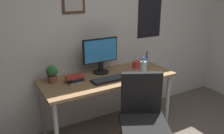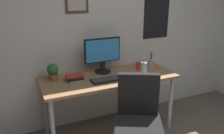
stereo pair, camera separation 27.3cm
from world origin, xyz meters
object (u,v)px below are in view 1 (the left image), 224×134
object	(u,v)px
keyboard	(110,79)
water_bottle	(143,69)
pen_cup	(146,61)
computer_mouse	(131,74)
coffee_mug_near	(136,65)
book_stack_left	(75,79)
office_chair	(143,115)
potted_plant	(52,73)
monitor	(100,54)

from	to	relation	value
keyboard	water_bottle	size ratio (longest dim) A/B	1.70
keyboard	pen_cup	bearing A→B (deg)	18.33
computer_mouse	water_bottle	size ratio (longest dim) A/B	0.44
coffee_mug_near	book_stack_left	bearing A→B (deg)	-176.86
office_chair	water_bottle	world-z (taller)	water_bottle
computer_mouse	potted_plant	size ratio (longest dim) A/B	0.56
pen_cup	water_bottle	bearing A→B (deg)	-132.33
keyboard	book_stack_left	xyz separation A→B (m)	(-0.36, 0.15, 0.02)
office_chair	water_bottle	distance (m)	0.59
potted_plant	book_stack_left	bearing A→B (deg)	-29.03
office_chair	coffee_mug_near	bearing A→B (deg)	59.86
potted_plant	computer_mouse	bearing A→B (deg)	-17.54
monitor	water_bottle	size ratio (longest dim) A/B	1.82
pen_cup	keyboard	bearing A→B (deg)	-161.67
monitor	coffee_mug_near	world-z (taller)	monitor
computer_mouse	coffee_mug_near	world-z (taller)	coffee_mug_near
monitor	pen_cup	world-z (taller)	monitor
keyboard	coffee_mug_near	distance (m)	0.55
potted_plant	pen_cup	size ratio (longest dim) A/B	0.98
water_bottle	potted_plant	distance (m)	1.05
pen_cup	monitor	bearing A→B (deg)	176.00
water_bottle	coffee_mug_near	world-z (taller)	water_bottle
monitor	keyboard	distance (m)	0.36
water_bottle	monitor	bearing A→B (deg)	130.89
office_chair	computer_mouse	distance (m)	0.61
coffee_mug_near	book_stack_left	distance (m)	0.87
book_stack_left	keyboard	bearing A→B (deg)	-22.37
monitor	computer_mouse	world-z (taller)	monitor
coffee_mug_near	pen_cup	world-z (taller)	pen_cup
coffee_mug_near	potted_plant	distance (m)	1.10
coffee_mug_near	monitor	bearing A→B (deg)	169.72
potted_plant	water_bottle	bearing A→B (deg)	-22.28
monitor	coffee_mug_near	size ratio (longest dim) A/B	3.63
office_chair	computer_mouse	xyz separation A→B (m)	(0.21, 0.52, 0.24)
monitor	book_stack_left	bearing A→B (deg)	-161.02
keyboard	potted_plant	size ratio (longest dim) A/B	2.21
water_bottle	coffee_mug_near	size ratio (longest dim) A/B	1.99
office_chair	coffee_mug_near	world-z (taller)	office_chair
monitor	computer_mouse	xyz separation A→B (m)	(0.27, -0.29, -0.22)
keyboard	water_bottle	distance (m)	0.41
keyboard	pen_cup	world-z (taller)	pen_cup
water_bottle	coffee_mug_near	bearing A→B (deg)	68.27
water_bottle	pen_cup	distance (m)	0.49
office_chair	water_bottle	xyz separation A→B (m)	(0.29, 0.40, 0.33)
potted_plant	pen_cup	xyz separation A→B (m)	(1.29, -0.04, -0.05)
potted_plant	pen_cup	distance (m)	1.30
water_bottle	coffee_mug_near	distance (m)	0.35
monitor	coffee_mug_near	xyz separation A→B (m)	(0.48, -0.09, -0.19)
potted_plant	book_stack_left	world-z (taller)	potted_plant
computer_mouse	book_stack_left	size ratio (longest dim) A/B	0.56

